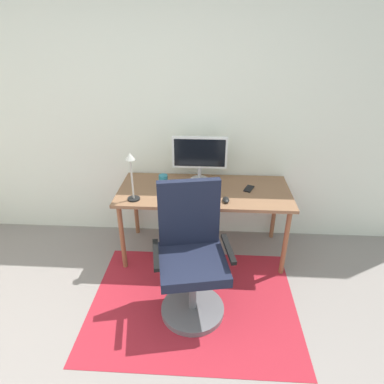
{
  "coord_description": "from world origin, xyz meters",
  "views": [
    {
      "loc": [
        0.47,
        -0.97,
        2.09
      ],
      "look_at": [
        0.32,
        1.53,
        0.81
      ],
      "focal_mm": 30.56,
      "sensor_mm": 36.0,
      "label": 1
    }
  ],
  "objects_px": {
    "coffee_cup": "(163,180)",
    "desk_lamp": "(131,171)",
    "desk": "(204,195)",
    "keyboard": "(193,201)",
    "cell_phone": "(249,189)",
    "computer_mouse": "(226,200)",
    "office_chair": "(192,261)",
    "monitor": "(200,154)"
  },
  "relations": [
    {
      "from": "coffee_cup",
      "to": "desk_lamp",
      "type": "height_order",
      "value": "desk_lamp"
    },
    {
      "from": "desk",
      "to": "keyboard",
      "type": "relative_size",
      "value": 3.74
    },
    {
      "from": "coffee_cup",
      "to": "desk_lamp",
      "type": "xyz_separation_m",
      "value": [
        -0.22,
        -0.31,
        0.22
      ]
    },
    {
      "from": "cell_phone",
      "to": "desk",
      "type": "bearing_deg",
      "value": -152.4
    },
    {
      "from": "computer_mouse",
      "to": "office_chair",
      "type": "xyz_separation_m",
      "value": [
        -0.27,
        -0.53,
        -0.26
      ]
    },
    {
      "from": "coffee_cup",
      "to": "desk_lamp",
      "type": "distance_m",
      "value": 0.44
    },
    {
      "from": "desk",
      "to": "desk_lamp",
      "type": "height_order",
      "value": "desk_lamp"
    },
    {
      "from": "office_chair",
      "to": "computer_mouse",
      "type": "bearing_deg",
      "value": 52.11
    },
    {
      "from": "coffee_cup",
      "to": "desk_lamp",
      "type": "relative_size",
      "value": 0.24
    },
    {
      "from": "keyboard",
      "to": "cell_phone",
      "type": "bearing_deg",
      "value": 28.1
    },
    {
      "from": "monitor",
      "to": "computer_mouse",
      "type": "xyz_separation_m",
      "value": [
        0.25,
        -0.43,
        -0.25
      ]
    },
    {
      "from": "office_chair",
      "to": "monitor",
      "type": "bearing_deg",
      "value": 77.89
    },
    {
      "from": "keyboard",
      "to": "desk_lamp",
      "type": "xyz_separation_m",
      "value": [
        -0.53,
        0.01,
        0.27
      ]
    },
    {
      "from": "coffee_cup",
      "to": "cell_phone",
      "type": "xyz_separation_m",
      "value": [
        0.82,
        -0.04,
        -0.05
      ]
    },
    {
      "from": "computer_mouse",
      "to": "office_chair",
      "type": "height_order",
      "value": "office_chair"
    },
    {
      "from": "computer_mouse",
      "to": "office_chair",
      "type": "bearing_deg",
      "value": -117.03
    },
    {
      "from": "desk",
      "to": "monitor",
      "type": "xyz_separation_m",
      "value": [
        -0.05,
        0.21,
        0.33
      ]
    },
    {
      "from": "desk",
      "to": "monitor",
      "type": "bearing_deg",
      "value": 104.11
    },
    {
      "from": "computer_mouse",
      "to": "coffee_cup",
      "type": "relative_size",
      "value": 0.99
    },
    {
      "from": "keyboard",
      "to": "monitor",
      "type": "bearing_deg",
      "value": 85.37
    },
    {
      "from": "monitor",
      "to": "coffee_cup",
      "type": "height_order",
      "value": "monitor"
    },
    {
      "from": "desk",
      "to": "coffee_cup",
      "type": "bearing_deg",
      "value": 169.02
    },
    {
      "from": "monitor",
      "to": "coffee_cup",
      "type": "xyz_separation_m",
      "value": [
        -0.34,
        -0.14,
        -0.22
      ]
    },
    {
      "from": "desk",
      "to": "office_chair",
      "type": "distance_m",
      "value": 0.77
    },
    {
      "from": "desk",
      "to": "coffee_cup",
      "type": "height_order",
      "value": "coffee_cup"
    },
    {
      "from": "desk_lamp",
      "to": "computer_mouse",
      "type": "bearing_deg",
      "value": 0.78
    },
    {
      "from": "keyboard",
      "to": "office_chair",
      "type": "bearing_deg",
      "value": -88.26
    },
    {
      "from": "coffee_cup",
      "to": "cell_phone",
      "type": "distance_m",
      "value": 0.82
    },
    {
      "from": "computer_mouse",
      "to": "office_chair",
      "type": "distance_m",
      "value": 0.65
    },
    {
      "from": "coffee_cup",
      "to": "cell_phone",
      "type": "height_order",
      "value": "coffee_cup"
    },
    {
      "from": "desk",
      "to": "keyboard",
      "type": "bearing_deg",
      "value": -110.69
    },
    {
      "from": "coffee_cup",
      "to": "office_chair",
      "type": "bearing_deg",
      "value": -68.73
    },
    {
      "from": "keyboard",
      "to": "computer_mouse",
      "type": "height_order",
      "value": "computer_mouse"
    },
    {
      "from": "monitor",
      "to": "office_chair",
      "type": "height_order",
      "value": "monitor"
    },
    {
      "from": "cell_phone",
      "to": "desk_lamp",
      "type": "relative_size",
      "value": 0.32
    },
    {
      "from": "keyboard",
      "to": "cell_phone",
      "type": "height_order",
      "value": "keyboard"
    },
    {
      "from": "monitor",
      "to": "computer_mouse",
      "type": "relative_size",
      "value": 5.08
    },
    {
      "from": "computer_mouse",
      "to": "office_chair",
      "type": "relative_size",
      "value": 0.1
    },
    {
      "from": "computer_mouse",
      "to": "monitor",
      "type": "bearing_deg",
      "value": 119.98
    },
    {
      "from": "computer_mouse",
      "to": "keyboard",
      "type": "bearing_deg",
      "value": -176.36
    },
    {
      "from": "desk_lamp",
      "to": "office_chair",
      "type": "distance_m",
      "value": 0.91
    },
    {
      "from": "desk",
      "to": "desk_lamp",
      "type": "distance_m",
      "value": 0.74
    }
  ]
}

